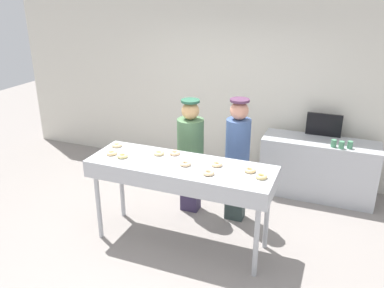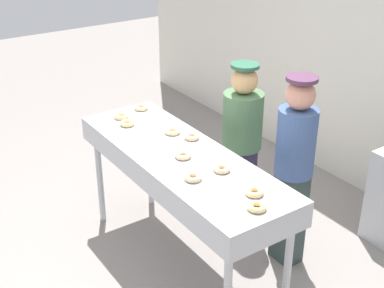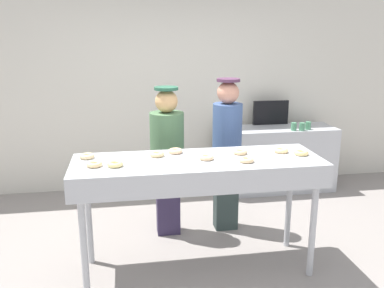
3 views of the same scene
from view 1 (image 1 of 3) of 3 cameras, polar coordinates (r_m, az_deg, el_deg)
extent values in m
plane|color=gray|center=(4.97, -1.55, -13.82)|extent=(16.00, 16.00, 0.00)
cube|color=silver|center=(6.33, 6.48, 9.66)|extent=(8.00, 0.12, 3.17)
cube|color=#B7BABF|center=(4.49, -1.67, -3.98)|extent=(2.13, 0.69, 0.20)
cube|color=slate|center=(4.47, -1.68, -3.30)|extent=(1.81, 0.49, 0.08)
cylinder|color=#B7BABF|center=(4.96, -13.26, -8.77)|extent=(0.06, 0.06, 0.84)
cylinder|color=#B7BABF|center=(4.29, 9.20, -13.74)|extent=(0.06, 0.06, 0.84)
cylinder|color=#B7BABF|center=(5.34, -10.05, -6.16)|extent=(0.06, 0.06, 0.84)
cylinder|color=#B7BABF|center=(4.73, 10.68, -10.18)|extent=(0.06, 0.06, 0.84)
torus|color=#F6CB91|center=(4.40, 3.58, -2.90)|extent=(0.14, 0.14, 0.04)
torus|color=#F3D282|center=(4.18, 9.92, -4.59)|extent=(0.15, 0.15, 0.04)
torus|color=#E9D483|center=(4.67, -9.95, -1.69)|extent=(0.17, 0.17, 0.04)
torus|color=beige|center=(4.19, 2.37, -4.15)|extent=(0.17, 0.17, 0.04)
torus|color=#F7CD8D|center=(4.77, -11.48, -1.27)|extent=(0.14, 0.14, 0.04)
torus|color=beige|center=(4.40, -0.97, -2.84)|extent=(0.18, 0.18, 0.04)
torus|color=#F0D08E|center=(4.69, -4.78, -1.31)|extent=(0.18, 0.18, 0.04)
torus|color=beige|center=(5.00, -10.74, -0.15)|extent=(0.17, 0.17, 0.04)
torus|color=#F8CC8B|center=(4.29, 8.31, -3.72)|extent=(0.18, 0.18, 0.04)
torus|color=#F8C795|center=(4.69, -2.49, -1.28)|extent=(0.14, 0.14, 0.04)
cube|color=#312847|center=(5.42, -0.22, -5.58)|extent=(0.24, 0.18, 0.81)
cylinder|color=#4C724C|center=(5.16, -0.23, 0.91)|extent=(0.35, 0.35, 0.50)
sphere|color=tan|center=(5.04, -0.23, 4.80)|extent=(0.23, 0.23, 0.23)
cylinder|color=#275841|center=(5.00, -0.23, 6.21)|extent=(0.24, 0.24, 0.03)
cube|color=#2D3C3A|center=(5.25, 6.30, -6.55)|extent=(0.24, 0.18, 0.83)
cylinder|color=#3F598C|center=(4.96, 6.62, 0.50)|extent=(0.31, 0.31, 0.55)
sphere|color=tan|center=(4.84, 6.81, 4.79)|extent=(0.23, 0.23, 0.23)
cylinder|color=#4E2D47|center=(4.80, 6.88, 6.26)|extent=(0.24, 0.24, 0.03)
cube|color=#B7BABF|center=(6.05, 17.60, -3.34)|extent=(1.60, 0.54, 0.86)
cylinder|color=#4C8C66|center=(5.70, 19.67, 0.10)|extent=(0.07, 0.07, 0.10)
cylinder|color=#4C8C66|center=(5.67, 20.68, -0.13)|extent=(0.07, 0.07, 0.10)
cylinder|color=#4C8C66|center=(5.72, 21.74, -0.12)|extent=(0.07, 0.07, 0.10)
cube|color=black|center=(6.05, 18.42, 2.63)|extent=(0.50, 0.04, 0.33)
camera|label=2|loc=(2.26, 62.55, 11.08)|focal=49.79mm
camera|label=3|loc=(2.40, -53.79, -7.61)|focal=38.77mm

